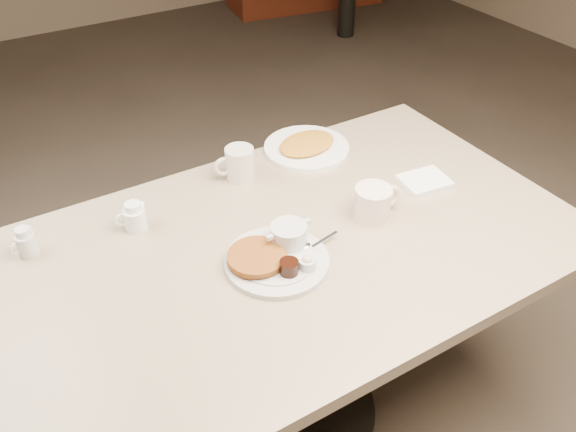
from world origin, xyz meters
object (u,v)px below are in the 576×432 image
coffee_mug_far (239,164)px  hash_plate (307,146)px  diner_table (292,288)px  coffee_mug_near (374,202)px  creamer_left (26,243)px  creamer_right (134,217)px  main_plate (277,254)px

coffee_mug_far → hash_plate: size_ratio=0.40×
diner_table → coffee_mug_far: coffee_mug_far is taller
coffee_mug_near → diner_table: bearing=175.3°
coffee_mug_far → creamer_left: (-0.61, -0.03, -0.01)m
coffee_mug_near → coffee_mug_far: 0.42m
creamer_right → hash_plate: creamer_right is taller
diner_table → creamer_right: (-0.33, 0.26, 0.21)m
creamer_left → hash_plate: 0.87m
coffee_mug_near → creamer_right: bearing=153.8°
hash_plate → creamer_right: bearing=-170.5°
coffee_mug_near → creamer_right: size_ratio=1.59×
coffee_mug_far → creamer_right: (-0.34, -0.07, -0.01)m
hash_plate → main_plate: bearing=-130.5°
coffee_mug_near → creamer_left: bearing=159.0°
main_plate → coffee_mug_far: size_ratio=2.52×
main_plate → coffee_mug_near: bearing=4.3°
diner_table → creamer_right: 0.47m
main_plate → creamer_left: creamer_left is taller
coffee_mug_far → creamer_left: 0.61m
coffee_mug_near → creamer_right: coffee_mug_near is taller
creamer_right → main_plate: bearing=-50.1°
creamer_right → hash_plate: 0.61m
main_plate → creamer_left: bearing=146.6°
creamer_left → creamer_right: bearing=-8.4°
coffee_mug_far → creamer_left: coffee_mug_far is taller
coffee_mug_near → coffee_mug_far: (-0.23, 0.35, 0.00)m
coffee_mug_near → creamer_right: 0.64m
hash_plate → creamer_left: bearing=-175.9°
diner_table → coffee_mug_near: bearing=-4.7°
coffee_mug_far → creamer_right: 0.35m
main_plate → coffee_mug_near: size_ratio=2.26×
main_plate → diner_table: bearing=31.5°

